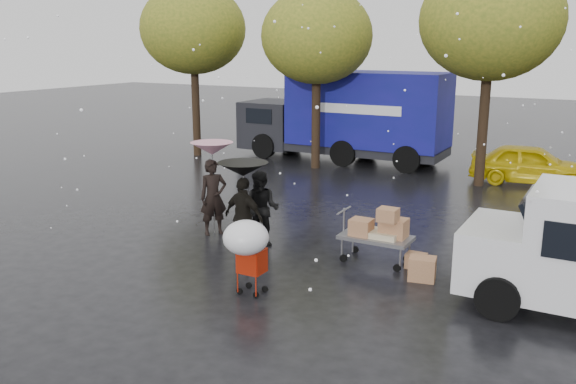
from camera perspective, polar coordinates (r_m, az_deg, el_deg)
The scene contains 13 objects.
ground at distance 12.86m, azimuth -3.33°, elevation -7.06°, with size 90.00×90.00×0.00m, color black.
person_pink at distance 14.88m, azimuth -6.99°, elevation -0.49°, with size 0.68×0.44×1.85m, color black.
person_middle at distance 13.95m, azimuth -2.49°, elevation -1.59°, with size 0.85×0.66×1.74m, color black.
person_black at distance 13.30m, azimuth -4.15°, elevation -2.35°, with size 1.03×0.43×1.76m, color black.
umbrella_pink at distance 14.63m, azimuth -7.13°, elevation 4.05°, with size 1.02×1.02×2.28m.
umbrella_black at distance 13.04m, azimuth -4.23°, elevation 2.12°, with size 1.09×1.09×2.10m.
vendor_cart at distance 13.01m, azimuth 8.58°, elevation -3.56°, with size 1.52×0.80×1.27m.
shopping_cart at distance 11.11m, azimuth -3.87°, elevation -4.65°, with size 0.84×0.84×1.46m.
blue_truck at distance 24.17m, azimuth 5.63°, elevation 7.06°, with size 8.30×2.60×3.50m.
box_ground_near at distance 12.41m, azimuth 12.45°, elevation -7.02°, with size 0.51×0.41×0.46m, color #956141.
box_ground_far at distance 13.04m, azimuth 11.89°, elevation -6.31°, with size 0.41×0.32×0.32m, color #956141.
yellow_taxi at distance 21.71m, azimuth 21.79°, elevation 2.43°, with size 1.56×3.88×1.32m, color #DCBD0B.
tree_row at distance 21.30m, azimuth 10.32°, elevation 14.81°, with size 21.60×4.40×7.12m.
Camera 1 is at (6.45, -10.14, 4.58)m, focal length 38.00 mm.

